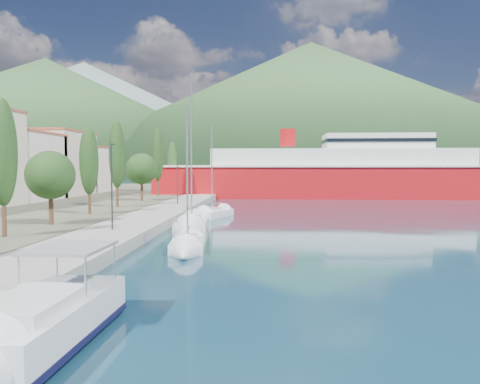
{
  "coord_description": "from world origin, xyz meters",
  "views": [
    {
      "loc": [
        1.83,
        -17.86,
        5.17
      ],
      "look_at": [
        0.0,
        14.0,
        3.5
      ],
      "focal_mm": 35.0,
      "sensor_mm": 36.0,
      "label": 1
    }
  ],
  "objects": [
    {
      "name": "hills_far",
      "position": [
        138.59,
        618.73,
        77.39
      ],
      "size": [
        1480.0,
        900.0,
        180.0
      ],
      "color": "slate",
      "rests_on": "ground"
    },
    {
      "name": "ferry",
      "position": [
        14.41,
        64.31,
        3.81
      ],
      "size": [
        63.1,
        13.83,
        12.51
      ],
      "color": "#B00F14",
      "rests_on": "ground"
    },
    {
      "name": "hills_near",
      "position": [
        98.04,
        372.5,
        49.18
      ],
      "size": [
        1010.0,
        520.0,
        115.0
      ],
      "color": "#31552C",
      "rests_on": "ground"
    },
    {
      "name": "tree_row",
      "position": [
        -15.08,
        32.94,
        5.62
      ],
      "size": [
        4.19,
        65.31,
        10.6
      ],
      "color": "#47301E",
      "rests_on": "land_strip"
    },
    {
      "name": "quay",
      "position": [
        -9.0,
        26.0,
        0.4
      ],
      "size": [
        5.0,
        88.0,
        0.8
      ],
      "primitive_type": "cube",
      "color": "gray",
      "rests_on": "ground"
    },
    {
      "name": "motor_cruiser",
      "position": [
        -4.67,
        -6.48,
        0.56
      ],
      "size": [
        2.91,
        9.21,
        3.37
      ],
      "color": "black",
      "rests_on": "ground"
    },
    {
      "name": "sailboat_near",
      "position": [
        -3.01,
        9.81,
        0.27
      ],
      "size": [
        2.71,
        6.98,
        9.78
      ],
      "color": "silver",
      "rests_on": "ground"
    },
    {
      "name": "lamp_posts",
      "position": [
        -9.0,
        14.7,
        4.08
      ],
      "size": [
        0.15,
        47.07,
        6.06
      ],
      "color": "#2D2D33",
      "rests_on": "quay"
    },
    {
      "name": "sailboat_far",
      "position": [
        -4.4,
        29.27,
        0.3
      ],
      "size": [
        4.7,
        7.41,
        10.4
      ],
      "color": "silver",
      "rests_on": "ground"
    },
    {
      "name": "sailboat_mid",
      "position": [
        -4.28,
        18.88,
        0.33
      ],
      "size": [
        3.37,
        9.89,
        13.97
      ],
      "color": "silver",
      "rests_on": "ground"
    },
    {
      "name": "ground",
      "position": [
        0.0,
        120.0,
        0.0
      ],
      "size": [
        1400.0,
        1400.0,
        0.0
      ],
      "primitive_type": "plane",
      "color": "#133547"
    }
  ]
}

